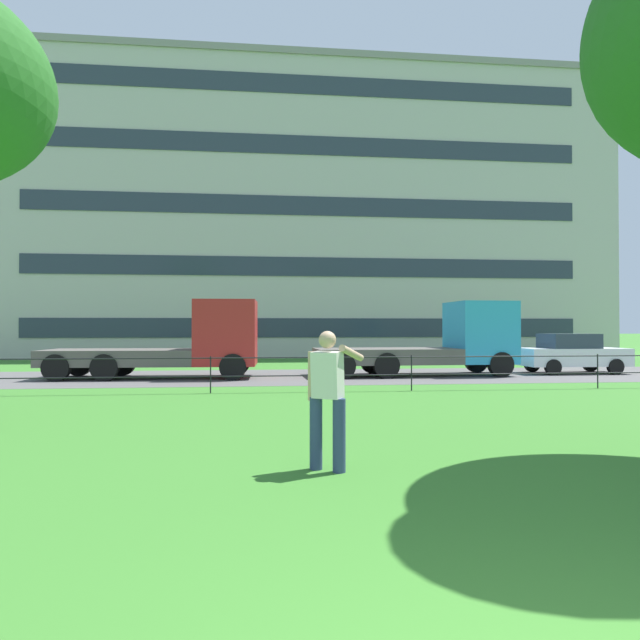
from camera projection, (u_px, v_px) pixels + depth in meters
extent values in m
cube|color=#565454|center=(300.00, 376.00, 20.38)|extent=(80.00, 6.65, 0.01)
cylinder|color=black|center=(211.00, 375.00, 15.20)|extent=(0.04, 0.04, 1.00)
cylinder|color=black|center=(411.00, 373.00, 15.80)|extent=(0.04, 0.04, 1.00)
cylinder|color=black|center=(598.00, 371.00, 16.40)|extent=(0.04, 0.04, 1.00)
cylinder|color=black|center=(313.00, 376.00, 15.50)|extent=(39.13, 0.03, 0.03)
cylinder|color=black|center=(313.00, 357.00, 15.50)|extent=(39.13, 0.03, 0.03)
cylinder|color=navy|center=(316.00, 433.00, 7.04)|extent=(0.16, 0.16, 0.90)
cylinder|color=navy|center=(339.00, 435.00, 6.90)|extent=(0.16, 0.16, 0.90)
cube|color=silver|center=(327.00, 375.00, 6.98)|extent=(0.44, 0.41, 0.59)
sphere|color=tan|center=(327.00, 340.00, 6.98)|extent=(0.22, 0.22, 0.22)
cylinder|color=tan|center=(352.00, 353.00, 7.16)|extent=(0.41, 0.57, 0.24)
cylinder|color=tan|center=(311.00, 376.00, 7.08)|extent=(0.09, 0.09, 0.62)
cube|color=#B22323|center=(227.00, 333.00, 19.93)|extent=(2.18, 2.38, 2.30)
cube|color=#283342|center=(252.00, 323.00, 20.00)|extent=(0.19, 1.84, 0.87)
cube|color=#56514C|center=(122.00, 357.00, 19.66)|extent=(5.28, 2.49, 0.56)
cylinder|color=black|center=(238.00, 363.00, 21.00)|extent=(0.91, 0.33, 0.90)
cylinder|color=black|center=(233.00, 367.00, 18.89)|extent=(0.91, 0.33, 0.90)
cylinder|color=black|center=(123.00, 363.00, 20.70)|extent=(0.91, 0.33, 0.90)
cylinder|color=black|center=(105.00, 368.00, 18.59)|extent=(0.91, 0.33, 0.90)
cylinder|color=black|center=(79.00, 364.00, 20.59)|extent=(0.91, 0.33, 0.90)
cylinder|color=black|center=(56.00, 368.00, 18.48)|extent=(0.91, 0.33, 0.90)
cube|color=#2D99D1|center=(480.00, 332.00, 21.16)|extent=(2.17, 2.37, 2.30)
cube|color=#283342|center=(502.00, 323.00, 21.29)|extent=(0.18, 1.84, 0.87)
cube|color=#56514C|center=(386.00, 356.00, 20.64)|extent=(5.27, 2.47, 0.56)
cylinder|color=black|center=(476.00, 361.00, 22.23)|extent=(0.91, 0.33, 0.90)
cylinder|color=black|center=(501.00, 364.00, 20.14)|extent=(0.91, 0.33, 0.90)
cylinder|color=black|center=(372.00, 362.00, 21.64)|extent=(0.91, 0.33, 0.90)
cylinder|color=black|center=(386.00, 366.00, 19.55)|extent=(0.91, 0.33, 0.90)
cylinder|color=black|center=(333.00, 362.00, 21.43)|extent=(0.91, 0.33, 0.90)
cylinder|color=black|center=(342.00, 366.00, 19.33)|extent=(0.91, 0.33, 0.90)
cube|color=silver|center=(572.00, 357.00, 21.77)|extent=(4.00, 1.70, 0.68)
cube|color=#2D3847|center=(569.00, 341.00, 21.76)|extent=(1.90, 1.52, 0.56)
cylinder|color=black|center=(590.00, 364.00, 22.70)|extent=(0.60, 0.20, 0.60)
cylinder|color=black|center=(615.00, 367.00, 21.10)|extent=(0.60, 0.20, 0.60)
cylinder|color=black|center=(532.00, 364.00, 22.44)|extent=(0.60, 0.20, 0.60)
cylinder|color=black|center=(553.00, 367.00, 20.83)|extent=(0.60, 0.20, 0.60)
cube|color=#B7B2AD|center=(301.00, 230.00, 40.34)|extent=(38.17, 15.86, 17.66)
cube|color=gray|center=(301.00, 105.00, 40.47)|extent=(38.41, 16.10, 0.40)
cube|color=#283342|center=(311.00, 328.00, 32.34)|extent=(32.07, 0.06, 1.10)
cube|color=#283342|center=(311.00, 267.00, 32.38)|extent=(32.07, 0.06, 1.10)
cube|color=#283342|center=(311.00, 206.00, 32.43)|extent=(32.07, 0.06, 1.10)
cube|color=#283342|center=(311.00, 145.00, 32.48)|extent=(32.07, 0.06, 1.10)
cube|color=#283342|center=(311.00, 85.00, 32.53)|extent=(32.07, 0.06, 1.10)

